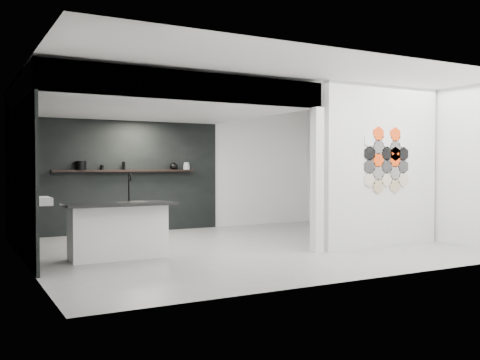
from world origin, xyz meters
name	(u,v)px	position (x,y,z in m)	size (l,w,h in m)	color
floor	(243,247)	(0.00, 0.00, -0.01)	(7.00, 6.00, 0.01)	gray
partition_panel	(382,166)	(2.23, -1.00, 1.40)	(2.45, 0.15, 2.80)	silver
bay_clad_back	(120,177)	(-1.30, 2.97, 1.18)	(4.40, 0.04, 2.35)	black
bay_clad_left	(19,180)	(-3.47, 1.00, 1.18)	(0.04, 4.00, 2.35)	black
bulkhead	(151,101)	(-1.30, 1.00, 2.55)	(4.40, 4.00, 0.40)	silver
corner_column	(317,180)	(0.82, -1.00, 1.18)	(0.16, 0.16, 2.35)	silver
fascia_beam	(195,86)	(-1.30, -0.92, 2.55)	(4.40, 0.16, 0.40)	silver
wall_basin	(37,201)	(-3.24, 0.80, 0.85)	(0.40, 0.60, 0.12)	silver
display_shelf	(126,171)	(-1.20, 2.87, 1.30)	(3.00, 0.15, 0.04)	black
kitchen_island	(118,230)	(-2.20, -0.08, 0.44)	(1.61, 0.73, 1.29)	silver
stockpot	(81,166)	(-2.13, 2.87, 1.41)	(0.22, 0.22, 0.18)	black
kettle	(174,166)	(-0.15, 2.87, 1.39)	(0.17, 0.17, 0.15)	black
glass_bowl	(186,167)	(0.15, 2.87, 1.37)	(0.14, 0.14, 0.10)	gray
glass_vase	(186,166)	(0.15, 2.87, 1.40)	(0.11, 0.11, 0.16)	gray
bottle_dark	(124,166)	(-1.25, 2.87, 1.40)	(0.06, 0.06, 0.17)	black
utensil_cup	(102,167)	(-1.71, 2.87, 1.37)	(0.08, 0.08, 0.10)	black
hex_tile_cluster	(387,160)	(2.26, -1.09, 1.50)	(1.04, 0.02, 1.16)	beige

